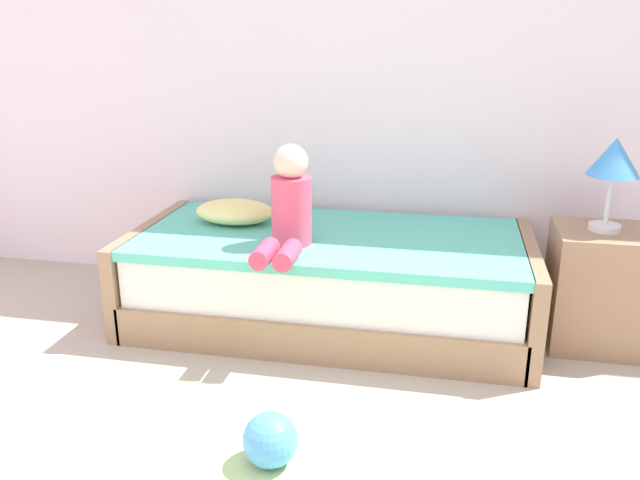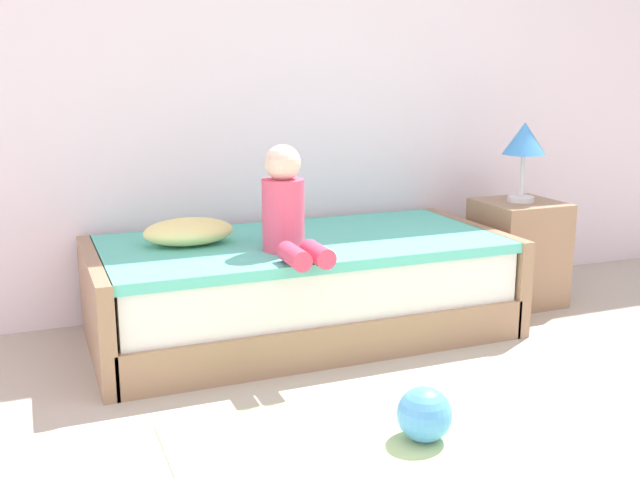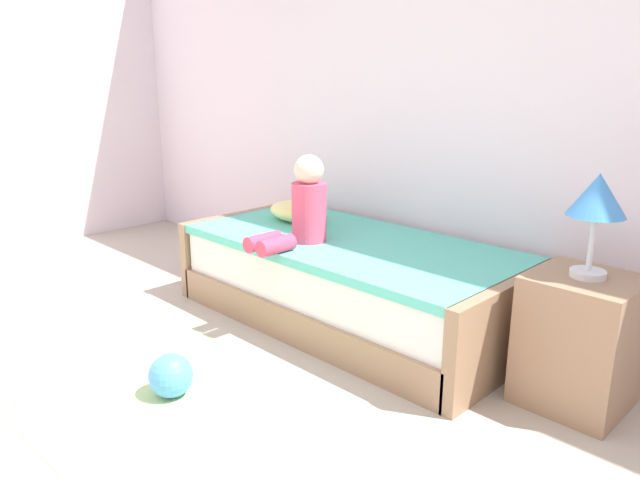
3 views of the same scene
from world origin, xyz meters
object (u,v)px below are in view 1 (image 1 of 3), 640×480
at_px(bed, 329,279).
at_px(nightstand, 596,287).
at_px(toy_ball, 270,440).
at_px(table_lamp, 614,162).
at_px(pillow, 235,212).
at_px(child_figure, 289,206).

bearing_deg(bed, nightstand, 1.13).
distance_m(nightstand, toy_ball, 1.85).
xyz_separation_m(table_lamp, pillow, (-1.90, 0.07, -0.37)).
height_order(table_lamp, pillow, table_lamp).
height_order(bed, child_figure, child_figure).
bearing_deg(toy_ball, bed, 90.77).
height_order(child_figure, pillow, child_figure).
height_order(nightstand, toy_ball, nightstand).
bearing_deg(nightstand, child_figure, -170.41).
height_order(nightstand, child_figure, child_figure).
xyz_separation_m(bed, toy_ball, (0.02, -1.24, -0.14)).
relative_size(table_lamp, child_figure, 0.88).
bearing_deg(toy_ball, table_lamp, 43.50).
height_order(bed, pillow, pillow).
bearing_deg(table_lamp, toy_ball, -136.50).
height_order(table_lamp, child_figure, table_lamp).
bearing_deg(table_lamp, child_figure, -170.41).
bearing_deg(toy_ball, pillow, 113.02).
relative_size(bed, nightstand, 3.52).
distance_m(bed, child_figure, 0.54).
bearing_deg(bed, child_figure, -124.80).
relative_size(child_figure, toy_ball, 2.48).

